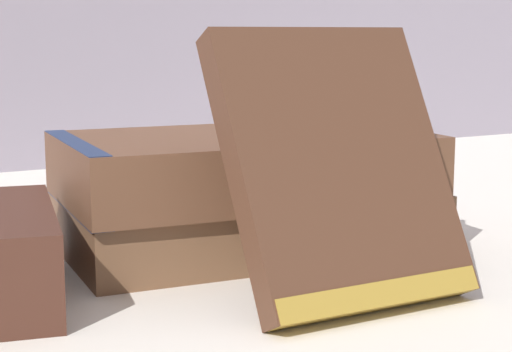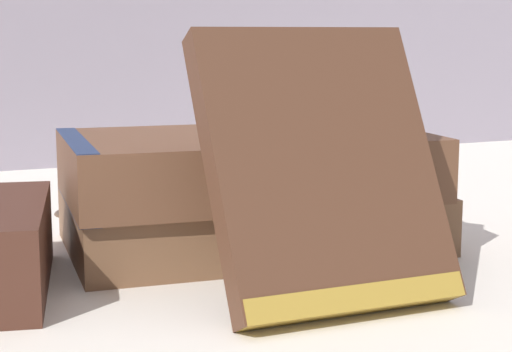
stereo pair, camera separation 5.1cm
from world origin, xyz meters
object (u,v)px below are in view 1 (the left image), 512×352
(book_flat_bottom, at_px, (237,220))
(book_flat_top, at_px, (236,165))
(pocket_watch, at_px, (292,126))
(reading_glasses, at_px, (95,209))
(book_leaning_front, at_px, (341,176))

(book_flat_bottom, bearing_deg, book_flat_top, -116.46)
(pocket_watch, xyz_separation_m, reading_glasses, (-0.08, 0.16, -0.07))
(book_flat_bottom, xyz_separation_m, pocket_watch, (0.03, -0.01, 0.06))
(book_flat_bottom, bearing_deg, pocket_watch, -9.76)
(pocket_watch, relative_size, reading_glasses, 0.43)
(book_flat_bottom, relative_size, book_leaning_front, 1.72)
(book_leaning_front, relative_size, reading_glasses, 1.22)
(book_leaning_front, bearing_deg, reading_glasses, 97.99)
(book_flat_bottom, distance_m, pocket_watch, 0.07)
(book_flat_top, relative_size, pocket_watch, 4.69)
(reading_glasses, bearing_deg, book_leaning_front, -104.65)
(book_leaning_front, xyz_separation_m, reading_glasses, (-0.04, 0.27, -0.06))
(book_flat_top, xyz_separation_m, pocket_watch, (0.04, 0.00, 0.02))
(book_leaning_front, relative_size, pocket_watch, 2.80)
(book_leaning_front, height_order, pocket_watch, book_leaning_front)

